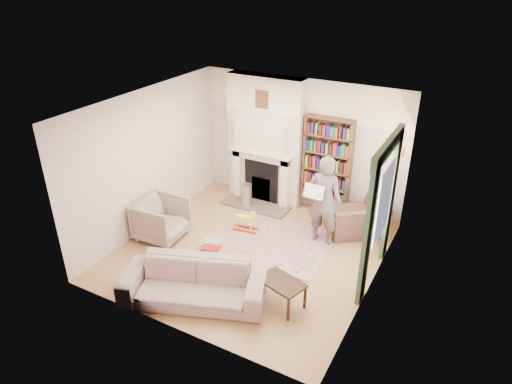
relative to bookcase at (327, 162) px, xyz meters
The scene contains 25 objects.
floor 2.51m from the bookcase, 107.05° to the right, with size 4.50×4.50×0.00m, color olive.
ceiling 2.75m from the bookcase, 107.05° to the right, with size 4.50×4.50×0.00m, color white.
wall_back 0.70m from the bookcase, 168.69° to the left, with size 4.50×4.50×0.00m, color silver.
wall_front 4.42m from the bookcase, 98.46° to the right, with size 4.50×4.50×0.00m, color silver.
wall_left 3.60m from the bookcase, 143.83° to the right, with size 4.50×4.50×0.00m, color silver.
wall_right 2.67m from the bookcase, 52.96° to the right, with size 4.50×4.50×0.00m, color silver.
fireplace 1.42m from the bookcase, behind, with size 1.70×0.58×2.80m.
bookcase is the anchor object (origin of this frame).
window 2.36m from the bookcase, 47.34° to the right, with size 0.02×0.90×1.30m, color silver.
curtain_left 2.87m from the bookcase, 57.36° to the right, with size 0.07×0.32×2.40m, color #2D4730.
curtain_right 1.86m from the bookcase, 33.35° to the right, with size 0.07×0.32×2.40m, color #2D4730.
pelmet 2.60m from the bookcase, 48.16° to the right, with size 0.09×1.70×0.24m, color #2D4730.
wall_sconce 1.68m from the bookcase, 24.19° to the right, with size 0.20×0.24×0.24m, color gold, non-canonical shape.
rug 2.02m from the bookcase, 106.85° to the right, with size 2.30×1.77×0.01m, color #C3AA93.
armchair_reading 1.28m from the bookcase, 31.14° to the right, with size 1.10×0.96×0.72m, color #472D25.
armchair_left 3.54m from the bookcase, 134.16° to the right, with size 0.86×0.88×0.80m, color #BBB19A.
sofa 3.88m from the bookcase, 101.80° to the right, with size 2.26×0.88×0.66m, color #C0AD9E.
man_reading 1.21m from the bookcase, 70.60° to the right, with size 0.65×0.43×1.78m, color #5E514B.
newspaper 1.33m from the bookcase, 79.60° to the right, with size 0.38×0.02×0.26m, color white.
coffee_table 3.32m from the bookcase, 81.06° to the right, with size 0.70×0.45×0.45m, color #352212, non-canonical shape.
paraffin_heater 1.91m from the bookcase, 158.14° to the right, with size 0.24×0.24×0.55m, color #ACAEB4.
rocking_horse 2.08m from the bookcase, 126.45° to the right, with size 0.51×0.20×0.45m, color yellow, non-canonical shape.
board_game 2.89m from the bookcase, 122.81° to the right, with size 0.36×0.36×0.03m, color #DCDB4D.
game_box_lid 2.98m from the bookcase, 118.74° to the right, with size 0.33×0.22×0.06m, color #B0141B.
comic_annuals 2.84m from the bookcase, 96.86° to the right, with size 0.31×0.42×0.02m.
Camera 1 is at (3.49, -6.17, 4.87)m, focal length 32.00 mm.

